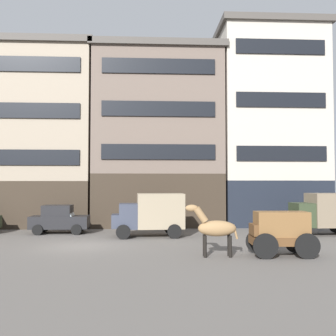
{
  "coord_description": "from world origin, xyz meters",
  "views": [
    {
      "loc": [
        3.38,
        -20.31,
        3.23
      ],
      "look_at": [
        4.55,
        2.0,
        4.14
      ],
      "focal_mm": 41.21,
      "sensor_mm": 36.0,
      "label": 1
    }
  ],
  "objects_px": {
    "draft_horse": "(215,228)",
    "delivery_truck_far": "(151,213)",
    "delivery_truck_near": "(323,212)",
    "cargo_wagon": "(280,230)",
    "sedan_parked_curb": "(59,219)"
  },
  "relations": [
    {
      "from": "cargo_wagon",
      "to": "sedan_parked_curb",
      "type": "bearing_deg",
      "value": 143.96
    },
    {
      "from": "sedan_parked_curb",
      "to": "delivery_truck_near",
      "type": "bearing_deg",
      "value": -5.66
    },
    {
      "from": "delivery_truck_far",
      "to": "sedan_parked_curb",
      "type": "xyz_separation_m",
      "value": [
        -5.93,
        1.87,
        -0.51
      ]
    },
    {
      "from": "cargo_wagon",
      "to": "delivery_truck_near",
      "type": "height_order",
      "value": "delivery_truck_near"
    },
    {
      "from": "cargo_wagon",
      "to": "draft_horse",
      "type": "distance_m",
      "value": 2.95
    },
    {
      "from": "draft_horse",
      "to": "sedan_parked_curb",
      "type": "height_order",
      "value": "draft_horse"
    },
    {
      "from": "draft_horse",
      "to": "delivery_truck_far",
      "type": "distance_m",
      "value": 7.18
    },
    {
      "from": "draft_horse",
      "to": "delivery_truck_far",
      "type": "bearing_deg",
      "value": 112.8
    },
    {
      "from": "delivery_truck_far",
      "to": "draft_horse",
      "type": "bearing_deg",
      "value": -67.2
    },
    {
      "from": "delivery_truck_far",
      "to": "sedan_parked_curb",
      "type": "distance_m",
      "value": 6.24
    },
    {
      "from": "delivery_truck_far",
      "to": "delivery_truck_near",
      "type": "bearing_deg",
      "value": 1.09
    },
    {
      "from": "cargo_wagon",
      "to": "delivery_truck_near",
      "type": "distance_m",
      "value": 8.54
    },
    {
      "from": "draft_horse",
      "to": "sedan_parked_curb",
      "type": "relative_size",
      "value": 0.63
    },
    {
      "from": "cargo_wagon",
      "to": "sedan_parked_curb",
      "type": "relative_size",
      "value": 0.79
    },
    {
      "from": "draft_horse",
      "to": "delivery_truck_far",
      "type": "relative_size",
      "value": 0.53
    }
  ]
}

